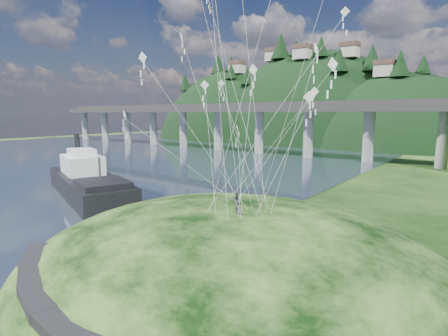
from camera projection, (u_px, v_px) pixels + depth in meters
The scene contains 10 objects.
ground at pixel (144, 253), 29.78m from camera, with size 320.00×320.00×0.00m, color black.
water at pixel (59, 157), 96.59m from camera, with size 240.00×240.00×0.00m, color #29374C.
grass_hill at pixel (234, 289), 26.77m from camera, with size 36.00×32.00×13.00m.
footpath at pixel (87, 311), 17.34m from camera, with size 22.29×5.84×0.83m.
bridge at pixel (276, 121), 99.12m from camera, with size 160.00×11.00×15.00m.
far_ridge at pixel (299, 158), 152.92m from camera, with size 153.00×70.00×94.50m.
work_barge at pixel (88, 181), 50.27m from camera, with size 25.42×14.26×8.60m.
wooden_dock at pixel (145, 214), 39.98m from camera, with size 13.95×4.38×0.98m.
kite_flyers at pixel (238, 195), 25.84m from camera, with size 2.77×3.29×1.77m.
kite_swarm at pixel (246, 29), 25.05m from camera, with size 19.91×14.43×17.89m.
Camera 1 is at (22.64, -18.31, 11.79)m, focal length 28.00 mm.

